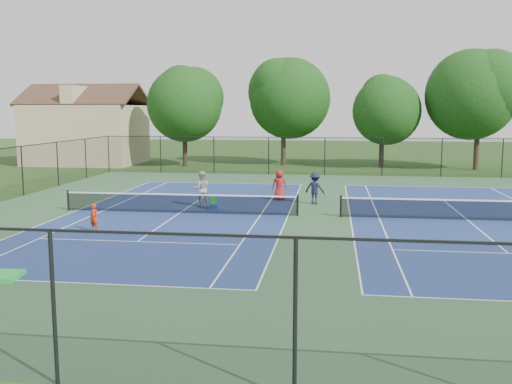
# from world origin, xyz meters

# --- Properties ---
(ground) EXTENTS (140.00, 140.00, 0.00)m
(ground) POSITION_xyz_m (0.00, 0.00, 0.00)
(ground) COLOR #234716
(ground) RESTS_ON ground
(court_pad) EXTENTS (36.00, 36.00, 0.01)m
(court_pad) POSITION_xyz_m (0.00, 0.00, 0.00)
(court_pad) COLOR #2D5036
(court_pad) RESTS_ON ground
(tennis_court_left) EXTENTS (12.00, 23.83, 1.07)m
(tennis_court_left) POSITION_xyz_m (-7.00, 0.00, 0.10)
(tennis_court_left) COLOR navy
(tennis_court_left) RESTS_ON ground
(tennis_court_right) EXTENTS (12.00, 23.83, 1.07)m
(tennis_court_right) POSITION_xyz_m (7.00, 0.00, 0.10)
(tennis_court_right) COLOR navy
(tennis_court_right) RESTS_ON ground
(perimeter_fence) EXTENTS (36.08, 36.08, 3.02)m
(perimeter_fence) POSITION_xyz_m (0.00, 0.00, 1.60)
(perimeter_fence) COLOR black
(perimeter_fence) RESTS_ON ground
(tree_back_a) EXTENTS (6.80, 6.80, 9.15)m
(tree_back_a) POSITION_xyz_m (-13.00, 24.00, 6.04)
(tree_back_a) COLOR #2D2116
(tree_back_a) RESTS_ON ground
(tree_back_b) EXTENTS (7.60, 7.60, 10.03)m
(tree_back_b) POSITION_xyz_m (-4.00, 26.00, 6.60)
(tree_back_b) COLOR #2D2116
(tree_back_b) RESTS_ON ground
(tree_back_c) EXTENTS (6.00, 6.00, 8.40)m
(tree_back_c) POSITION_xyz_m (5.00, 25.00, 5.48)
(tree_back_c) COLOR #2D2116
(tree_back_c) RESTS_ON ground
(tree_back_d) EXTENTS (7.80, 7.80, 10.37)m
(tree_back_d) POSITION_xyz_m (13.00, 24.00, 6.82)
(tree_back_d) COLOR #2D2116
(tree_back_d) RESTS_ON ground
(clapboard_house) EXTENTS (10.80, 8.10, 7.65)m
(clapboard_house) POSITION_xyz_m (-23.00, 25.00, 3.09)
(clapboard_house) COLOR tan
(clapboard_house) RESTS_ON ground
(child_player) EXTENTS (0.51, 0.42, 1.19)m
(child_player) POSITION_xyz_m (-9.48, -4.76, 0.60)
(child_player) COLOR red
(child_player) RESTS_ON ground
(instructor) EXTENTS (1.09, 0.94, 1.91)m
(instructor) POSITION_xyz_m (-6.35, 2.11, 0.96)
(instructor) COLOR #9C9C9F
(instructor) RESTS_ON ground
(bystander_b) EXTENTS (1.30, 1.01, 1.76)m
(bystander_b) POSITION_xyz_m (-0.33, 3.74, 0.88)
(bystander_b) COLOR #161B32
(bystander_b) RESTS_ON ground
(bystander_c) EXTENTS (0.92, 0.64, 1.77)m
(bystander_c) POSITION_xyz_m (-2.39, 4.81, 0.88)
(bystander_c) COLOR maroon
(bystander_c) RESTS_ON ground
(ball_crate) EXTENTS (0.48, 0.43, 0.31)m
(ball_crate) POSITION_xyz_m (-5.54, 1.20, 0.15)
(ball_crate) COLOR navy
(ball_crate) RESTS_ON ground
(ball_hopper) EXTENTS (0.41, 0.37, 0.42)m
(ball_hopper) POSITION_xyz_m (-5.54, 1.20, 0.51)
(ball_hopper) COLOR green
(ball_hopper) RESTS_ON ball_crate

